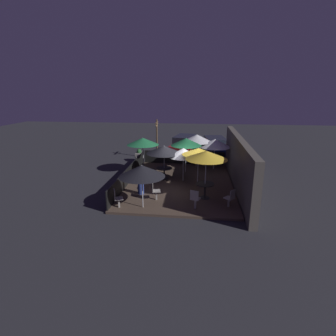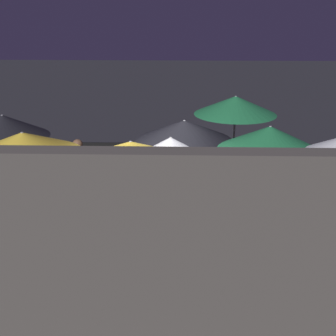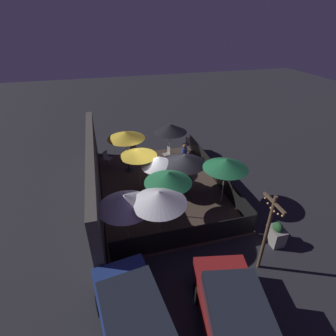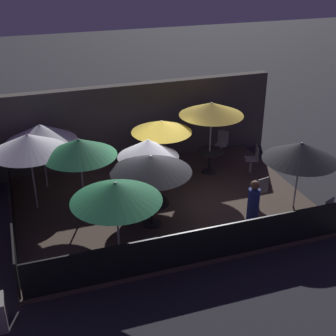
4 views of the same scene
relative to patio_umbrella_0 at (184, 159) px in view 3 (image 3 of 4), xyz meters
The scene contains 25 objects.
ground_plane 2.31m from the patio_umbrella_0, 58.58° to the left, with size 60.00×60.00×0.00m, color #26262B.
patio_deck 2.26m from the patio_umbrella_0, 58.58° to the left, with size 8.63×6.16×0.12m.
building_wall 4.40m from the patio_umbrella_0, 81.81° to the left, with size 10.23×0.36×2.88m.
fence_front 2.52m from the patio_umbrella_0, 72.81° to the right, with size 8.43×0.05×0.95m.
fence_side_left 4.03m from the patio_umbrella_0, 164.38° to the left, with size 0.05×5.96×0.95m.
patio_umbrella_0 is the anchor object (origin of this frame).
patio_umbrella_1 3.73m from the patio_umbrella_0, 41.38° to the left, with size 2.09×2.09×2.47m.
patio_umbrella_2 3.54m from the patio_umbrella_0, 146.71° to the left, with size 2.13×2.13×2.34m.
patio_umbrella_3 2.08m from the patio_umbrella_0, 143.15° to the left, with size 2.05×2.05×2.29m.
patio_umbrella_4 2.06m from the patio_umbrella_0, 129.24° to the right, with size 2.09×2.09×2.32m.
patio_umbrella_5 1.22m from the patio_umbrella_0, 76.98° to the left, with size 1.79×1.79×2.04m.
patio_umbrella_6 4.27m from the patio_umbrella_0, ahead, with size 2.13×2.13×2.07m.
patio_umbrella_7 4.07m from the patio_umbrella_0, 128.59° to the left, with size 2.18×2.18×2.11m.
patio_umbrella_8 2.29m from the patio_umbrella_0, 64.83° to the left, with size 1.86×1.86×2.21m.
dining_table_0 1.29m from the patio_umbrella_0, 63.43° to the right, with size 0.97×0.97×0.70m.
dining_table_1 3.91m from the patio_umbrella_0, 41.38° to the left, with size 0.93×0.93×0.78m.
patio_chair_0 3.58m from the patio_umbrella_0, ahead, with size 0.48×0.48×0.94m.
patio_chair_1 4.90m from the patio_umbrella_0, 20.41° to the right, with size 0.52×0.52×0.91m.
patio_chair_2 5.40m from the patio_umbrella_0, 43.64° to the left, with size 0.56×0.56×0.91m.
patio_chair_3 4.79m from the patio_umbrella_0, 25.28° to the left, with size 0.51×0.51×0.96m.
patron_0 3.03m from the patio_umbrella_0, 19.14° to the right, with size 0.42×0.42×1.36m.
planter_box 5.21m from the patio_umbrella_0, 149.31° to the right, with size 0.73×0.51×1.02m.
light_post 5.34m from the patio_umbrella_0, 166.37° to the right, with size 1.10×0.12×3.23m.
parked_car_0 7.51m from the patio_umbrella_0, behind, with size 4.80×2.56×1.62m.
parked_car_1 7.64m from the patio_umbrella_0, 152.73° to the left, with size 4.73×2.29×1.62m.
Camera 3 is at (-11.24, 2.63, 8.08)m, focal length 28.00 mm.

